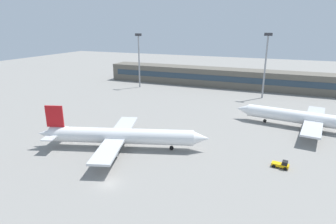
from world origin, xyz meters
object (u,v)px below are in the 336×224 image
airplane_mid (309,119)px  floodlight_tower_west (139,57)px  baggage_tug_yellow (281,164)px  airplane_near (122,136)px  floodlight_tower_east (266,61)px

airplane_mid → floodlight_tower_west: bearing=155.5°
baggage_tug_yellow → airplane_mid: bearing=76.6°
floodlight_tower_west → airplane_near: bearing=-65.6°
floodlight_tower_east → airplane_near: bearing=-112.9°
airplane_mid → floodlight_tower_east: bearing=114.8°
baggage_tug_yellow → floodlight_tower_west: bearing=137.3°
airplane_near → airplane_mid: airplane_mid is taller
airplane_near → floodlight_tower_west: size_ratio=1.63×
airplane_near → floodlight_tower_west: (-30.62, 67.53, 11.83)m
airplane_near → baggage_tug_yellow: 38.17m
floodlight_tower_east → airplane_mid: bearing=-65.2°
airplane_mid → floodlight_tower_east: (-16.07, 34.71, 12.25)m
airplane_near → airplane_mid: bearing=36.6°
baggage_tug_yellow → floodlight_tower_west: 94.28m
floodlight_tower_west → floodlight_tower_east: floodlight_tower_east is taller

